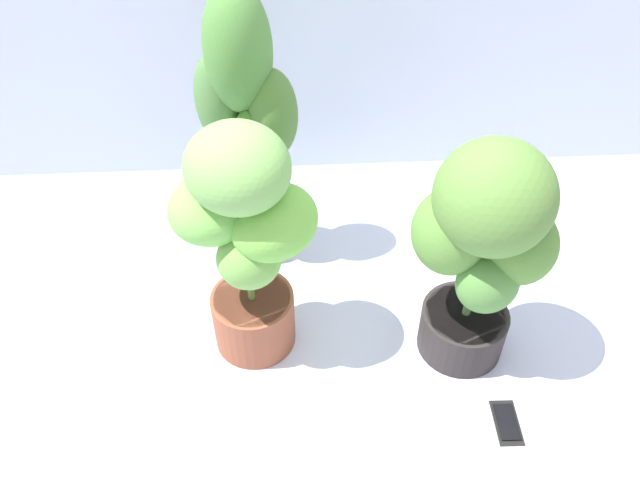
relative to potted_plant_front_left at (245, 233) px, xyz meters
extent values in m
plane|color=silver|center=(0.30, 0.06, -0.46)|extent=(8.00, 8.00, 0.00)
cylinder|color=brown|center=(0.00, 0.01, -0.36)|extent=(0.25, 0.25, 0.19)
cylinder|color=#442923|center=(0.00, 0.01, -0.27)|extent=(0.23, 0.23, 0.02)
cylinder|color=olive|center=(0.00, 0.01, 0.01)|extent=(0.02, 0.02, 0.54)
ellipsoid|color=#78B256|center=(0.00, 0.01, 0.21)|extent=(0.38, 0.38, 0.23)
ellipsoid|color=#77C151|center=(-0.08, 0.02, 0.07)|extent=(0.33, 0.33, 0.18)
ellipsoid|color=#73BE47|center=(0.08, -0.02, 0.05)|extent=(0.33, 0.34, 0.19)
ellipsoid|color=#73AE4C|center=(0.01, -0.05, -0.05)|extent=(0.18, 0.17, 0.18)
cylinder|color=black|center=(-0.01, 0.43, -0.37)|extent=(0.20, 0.20, 0.18)
cylinder|color=#492B1F|center=(-0.01, 0.43, -0.28)|extent=(0.18, 0.18, 0.02)
cylinder|color=#587048|center=(-0.01, 0.43, 0.06)|extent=(0.02, 0.02, 0.67)
ellipsoid|color=#50873C|center=(-0.01, 0.43, 0.32)|extent=(0.28, 0.27, 0.40)
ellipsoid|color=#4F7D3F|center=(-0.09, 0.45, 0.14)|extent=(0.19, 0.19, 0.31)
ellipsoid|color=#4B7532|center=(0.08, 0.41, 0.11)|extent=(0.18, 0.19, 0.30)
ellipsoid|color=#477D2A|center=(0.00, 0.38, -0.01)|extent=(0.16, 0.15, 0.31)
cylinder|color=#2C2625|center=(0.64, -0.06, -0.38)|extent=(0.26, 0.26, 0.15)
cylinder|color=#3E321A|center=(0.64, -0.06, -0.31)|extent=(0.24, 0.24, 0.02)
cylinder|color=#567F40|center=(0.64, -0.06, -0.05)|extent=(0.02, 0.02, 0.51)
ellipsoid|color=#598539|center=(0.64, -0.06, 0.14)|extent=(0.43, 0.43, 0.31)
ellipsoid|color=#598B39|center=(0.55, -0.04, 0.01)|extent=(0.26, 0.26, 0.25)
ellipsoid|color=#578937|center=(0.73, -0.08, -0.01)|extent=(0.29, 0.29, 0.23)
ellipsoid|color=#548A3F|center=(0.65, -0.12, -0.10)|extent=(0.20, 0.18, 0.19)
cube|color=black|center=(0.71, -0.34, -0.45)|extent=(0.07, 0.15, 0.01)
cube|color=black|center=(0.71, -0.34, -0.45)|extent=(0.06, 0.12, 0.00)
camera|label=1|loc=(0.13, -1.26, 1.15)|focal=35.39mm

